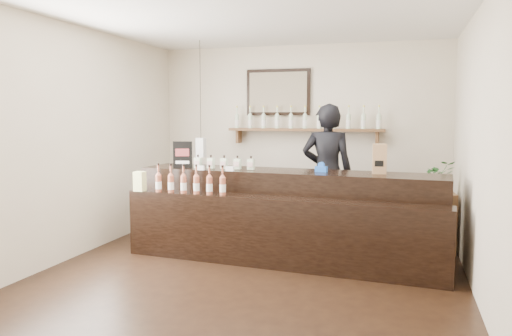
{
  "coord_description": "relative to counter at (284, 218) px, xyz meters",
  "views": [
    {
      "loc": [
        1.57,
        -5.19,
        1.72
      ],
      "look_at": [
        -0.19,
        0.7,
        1.07
      ],
      "focal_mm": 35.0,
      "sensor_mm": 36.0,
      "label": 1
    }
  ],
  "objects": [
    {
      "name": "ground",
      "position": [
        -0.21,
        -0.56,
        -0.49
      ],
      "size": [
        5.0,
        5.0,
        0.0
      ],
      "primitive_type": "plane",
      "color": "black",
      "rests_on": "ground"
    },
    {
      "name": "room_shell",
      "position": [
        -0.21,
        -0.56,
        1.21
      ],
      "size": [
        5.0,
        5.0,
        5.0
      ],
      "color": "beige",
      "rests_on": "ground"
    },
    {
      "name": "back_wall_decor",
      "position": [
        -0.37,
        1.81,
        1.27
      ],
      "size": [
        2.66,
        0.96,
        1.69
      ],
      "color": "brown",
      "rests_on": "ground"
    },
    {
      "name": "counter",
      "position": [
        0.0,
        0.0,
        0.0
      ],
      "size": [
        3.79,
        1.28,
        1.22
      ],
      "color": "black",
      "rests_on": "ground"
    },
    {
      "name": "promo_sign",
      "position": [
        -1.36,
        0.07,
        0.73
      ],
      "size": [
        0.24,
        0.09,
        0.34
      ],
      "color": "black",
      "rests_on": "counter"
    },
    {
      "name": "paper_bag",
      "position": [
        1.09,
        0.12,
        0.73
      ],
      "size": [
        0.17,
        0.13,
        0.35
      ],
      "color": "#9B704B",
      "rests_on": "counter"
    },
    {
      "name": "tape_dispenser",
      "position": [
        0.42,
        0.12,
        0.6
      ],
      "size": [
        0.15,
        0.08,
        0.12
      ],
      "color": "blue",
      "rests_on": "counter"
    },
    {
      "name": "side_cabinet",
      "position": [
        1.79,
        0.85,
        -0.11
      ],
      "size": [
        0.43,
        0.56,
        0.76
      ],
      "color": "brown",
      "rests_on": "ground"
    },
    {
      "name": "potted_plant",
      "position": [
        1.79,
        0.85,
        0.47
      ],
      "size": [
        0.44,
        0.42,
        0.4
      ],
      "primitive_type": "imported",
      "rotation": [
        0.0,
        0.0,
        0.35
      ],
      "color": "#266027",
      "rests_on": "side_cabinet"
    },
    {
      "name": "shopkeeper",
      "position": [
        0.36,
        0.99,
        0.57
      ],
      "size": [
        0.81,
        0.56,
        2.12
      ],
      "primitive_type": "imported",
      "rotation": [
        0.0,
        0.0,
        3.22
      ],
      "color": "black",
      "rests_on": "ground"
    }
  ]
}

